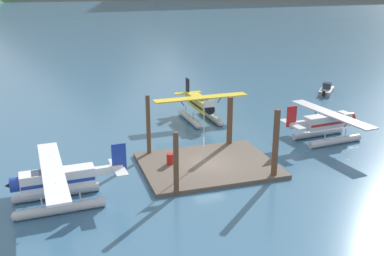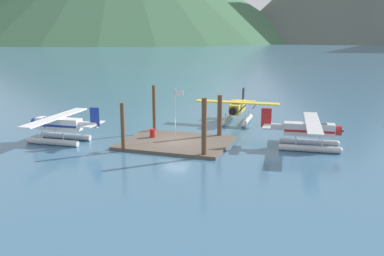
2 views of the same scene
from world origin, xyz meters
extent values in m
plane|color=#38607F|center=(0.00, 0.00, 0.00)|extent=(1200.00, 1200.00, 0.00)
cube|color=brown|center=(0.00, 0.00, 0.15)|extent=(10.69, 8.41, 0.30)
cylinder|color=brown|center=(-3.84, -4.11, 2.35)|extent=(0.38, 0.38, 4.70)
cylinder|color=brown|center=(4.08, -3.64, 2.74)|extent=(0.47, 0.47, 5.48)
cylinder|color=brown|center=(-4.04, 3.78, 2.71)|extent=(0.36, 0.36, 5.42)
cylinder|color=brown|center=(3.50, 3.95, 2.33)|extent=(0.51, 0.51, 4.65)
cylinder|color=silver|center=(-0.23, 0.41, 2.92)|extent=(0.08, 0.08, 5.24)
cube|color=white|center=(0.22, 0.41, 5.19)|extent=(0.90, 0.03, 0.56)
sphere|color=gold|center=(-0.23, 0.41, 5.59)|extent=(0.10, 0.10, 0.10)
cylinder|color=#AD1E19|center=(-2.96, 0.81, 0.74)|extent=(0.58, 0.58, 0.88)
torus|color=#AD1E19|center=(-2.96, 0.81, 0.74)|extent=(0.62, 0.62, 0.04)
sphere|color=orange|center=(-10.10, -1.65, 0.31)|extent=(0.63, 0.63, 0.63)
cylinder|color=#B7BABF|center=(4.80, 12.44, 0.32)|extent=(0.83, 5.62, 0.64)
sphere|color=#B7BABF|center=(4.90, 9.64, 0.32)|extent=(0.64, 0.64, 0.64)
cylinder|color=#B7BABF|center=(2.30, 12.35, 0.32)|extent=(0.83, 5.62, 0.64)
sphere|color=#B7BABF|center=(2.40, 9.55, 0.32)|extent=(0.64, 0.64, 0.64)
cylinder|color=#B7BABF|center=(4.84, 11.24, 0.99)|extent=(0.10, 0.10, 0.70)
cylinder|color=#B7BABF|center=(4.76, 13.64, 0.99)|extent=(0.10, 0.10, 0.70)
cylinder|color=#B7BABF|center=(2.34, 11.15, 0.99)|extent=(0.10, 0.10, 0.70)
cylinder|color=#B7BABF|center=(2.26, 13.55, 0.99)|extent=(0.10, 0.10, 0.70)
cube|color=yellow|center=(3.55, 12.39, 1.94)|extent=(1.40, 4.84, 1.20)
cube|color=black|center=(3.55, 12.39, 1.84)|extent=(1.42, 4.74, 0.24)
cube|color=#283347|center=(3.59, 11.32, 2.27)|extent=(1.09, 1.14, 0.56)
cube|color=yellow|center=(3.56, 12.09, 2.61)|extent=(10.44, 1.75, 0.14)
cylinder|color=black|center=(5.76, 12.17, 2.27)|extent=(0.62, 0.10, 0.84)
cylinder|color=black|center=(1.36, 12.02, 2.27)|extent=(0.62, 0.10, 0.84)
cylinder|color=black|center=(3.64, 9.70, 1.94)|extent=(0.98, 0.63, 0.96)
cone|color=black|center=(3.66, 9.25, 1.94)|extent=(0.37, 0.36, 0.36)
cube|color=yellow|center=(3.44, 15.64, 2.04)|extent=(0.51, 2.21, 0.56)
cube|color=black|center=(3.41, 16.54, 2.89)|extent=(0.15, 1.00, 1.90)
cube|color=yellow|center=(3.41, 16.44, 2.14)|extent=(3.23, 0.91, 0.10)
cylinder|color=#B7BABF|center=(-11.66, -4.33, 0.32)|extent=(5.63, 0.94, 0.64)
sphere|color=#B7BABF|center=(-14.45, -4.49, 0.32)|extent=(0.64, 0.64, 0.64)
cylinder|color=#B7BABF|center=(-11.79, -1.84, 0.32)|extent=(5.63, 0.94, 0.64)
sphere|color=#B7BABF|center=(-14.59, -1.99, 0.32)|extent=(0.64, 0.64, 0.64)
cylinder|color=#B7BABF|center=(-12.85, -4.40, 0.99)|extent=(0.10, 0.10, 0.70)
cylinder|color=#B7BABF|center=(-10.46, -4.27, 0.99)|extent=(0.10, 0.10, 0.70)
cylinder|color=#B7BABF|center=(-12.99, -1.90, 0.99)|extent=(0.10, 0.10, 0.70)
cylinder|color=#B7BABF|center=(-10.59, -1.77, 0.99)|extent=(0.10, 0.10, 0.70)
cube|color=white|center=(-11.72, -3.09, 1.94)|extent=(4.86, 1.50, 1.20)
cube|color=#1E389E|center=(-11.72, -3.09, 1.84)|extent=(4.77, 1.51, 0.24)
cube|color=#283347|center=(-12.80, -3.14, 2.27)|extent=(1.16, 1.11, 0.56)
cube|color=white|center=(-12.02, -3.10, 2.61)|extent=(1.96, 10.46, 0.14)
cylinder|color=#1E389E|center=(-11.90, -5.30, 2.27)|extent=(0.11, 0.63, 0.84)
cylinder|color=#1E389E|center=(-12.14, -0.91, 2.27)|extent=(0.11, 0.63, 0.84)
cylinder|color=#1E389E|center=(-14.42, -3.23, 1.94)|extent=(0.65, 0.99, 0.96)
cone|color=black|center=(-14.87, -3.26, 1.94)|extent=(0.37, 0.38, 0.36)
cube|color=white|center=(-8.48, -2.91, 2.04)|extent=(2.22, 0.56, 0.56)
cube|color=#1E389E|center=(-7.58, -2.86, 2.89)|extent=(1.01, 0.17, 1.90)
cube|color=white|center=(-7.68, -2.87, 2.14)|extent=(0.97, 3.24, 0.10)
cylinder|color=#B7BABF|center=(12.73, 3.82, 0.32)|extent=(5.64, 1.23, 0.64)
sphere|color=#B7BABF|center=(15.52, 4.11, 0.32)|extent=(0.64, 0.64, 0.64)
cylinder|color=#B7BABF|center=(13.00, 1.33, 0.32)|extent=(5.64, 1.23, 0.64)
sphere|color=#B7BABF|center=(15.78, 1.63, 0.32)|extent=(0.64, 0.64, 0.64)
cylinder|color=#B7BABF|center=(13.93, 3.94, 0.99)|extent=(0.10, 0.10, 0.70)
cylinder|color=#B7BABF|center=(11.54, 3.69, 0.99)|extent=(0.10, 0.10, 0.70)
cylinder|color=#B7BABF|center=(14.19, 1.46, 0.99)|extent=(0.10, 0.10, 0.70)
cylinder|color=#B7BABF|center=(11.80, 1.20, 0.99)|extent=(0.10, 0.10, 0.70)
cube|color=silver|center=(12.86, 2.57, 1.94)|extent=(4.90, 1.74, 1.20)
cube|color=#B21E1E|center=(12.86, 2.57, 1.84)|extent=(4.81, 1.75, 0.24)
cube|color=#283347|center=(13.94, 2.69, 2.27)|extent=(1.21, 1.16, 0.56)
cube|color=silver|center=(13.16, 2.60, 2.61)|extent=(2.49, 10.49, 0.14)
cylinder|color=#B21E1E|center=(12.93, 4.79, 2.27)|extent=(0.15, 0.63, 0.84)
cylinder|color=#B21E1E|center=(13.39, 0.42, 2.27)|extent=(0.15, 0.63, 0.84)
cylinder|color=#B21E1E|center=(15.55, 2.86, 1.94)|extent=(0.70, 1.02, 0.96)
cone|color=black|center=(16.00, 2.91, 1.94)|extent=(0.39, 0.39, 0.36)
cube|color=silver|center=(9.63, 2.23, 2.04)|extent=(2.23, 0.67, 0.56)
cube|color=#B21E1E|center=(8.74, 2.13, 2.89)|extent=(1.01, 0.22, 1.90)
cube|color=silver|center=(8.84, 2.15, 2.14)|extent=(1.13, 3.27, 0.10)
camera|label=1|loc=(-11.49, -31.55, 14.35)|focal=41.61mm
camera|label=2|loc=(14.94, -39.42, 11.25)|focal=39.99mm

